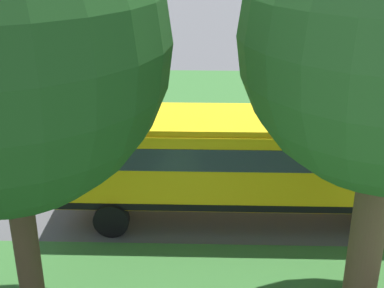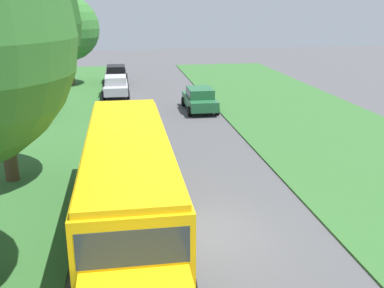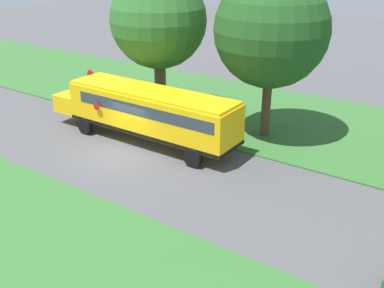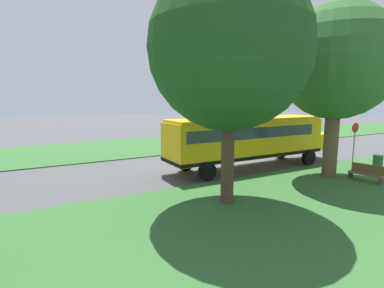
# 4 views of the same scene
# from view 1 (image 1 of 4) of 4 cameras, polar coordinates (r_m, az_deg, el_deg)

# --- Properties ---
(ground_plane) EXTENTS (120.00, 120.00, 0.00)m
(ground_plane) POSITION_cam_1_polar(r_m,az_deg,el_deg) (18.43, 6.61, -3.94)
(ground_plane) COLOR #4C4C4F
(grass_far_side) EXTENTS (10.00, 80.00, 0.07)m
(grass_far_side) POSITION_cam_1_polar(r_m,az_deg,el_deg) (26.73, 5.13, 4.91)
(grass_far_side) COLOR #33662D
(grass_far_side) RESTS_ON ground
(school_bus) EXTENTS (2.84, 12.42, 3.16)m
(school_bus) POSITION_cam_1_polar(r_m,az_deg,el_deg) (15.55, 6.43, -1.38)
(school_bus) COLOR yellow
(school_bus) RESTS_ON ground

